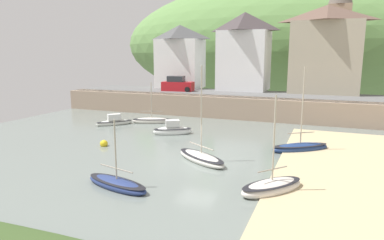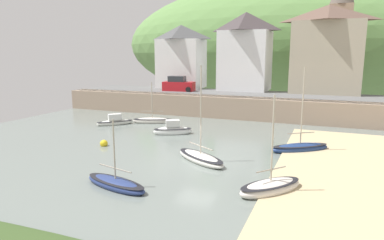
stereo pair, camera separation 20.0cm
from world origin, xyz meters
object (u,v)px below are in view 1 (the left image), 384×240
rowboat_small_beached (114,122)px  motorboat_with_cabin (272,187)px  waterfront_building_centre (244,51)px  sailboat_far_left (173,130)px  sailboat_tall_mast (152,121)px  fishing_boat_green (201,158)px  dinghy_open_wooden (300,147)px  parked_car_near_slipway (177,85)px  waterfront_building_left (180,56)px  waterfront_building_right (325,49)px  sailboat_white_hull (117,184)px  mooring_buoy (104,144)px  church_with_spire (339,25)px

rowboat_small_beached → motorboat_with_cabin: bearing=-80.8°
waterfront_building_centre → sailboat_far_left: waterfront_building_centre is taller
sailboat_tall_mast → fishing_boat_green: fishing_boat_green is taller
motorboat_with_cabin → dinghy_open_wooden: dinghy_open_wooden is taller
parked_car_near_slipway → fishing_boat_green: bearing=-68.5°
parked_car_near_slipway → sailboat_far_left: bearing=-74.2°
waterfront_building_left → sailboat_far_left: waterfront_building_left is taller
waterfront_building_right → rowboat_small_beached: size_ratio=3.12×
waterfront_building_left → sailboat_white_hull: waterfront_building_left is taller
waterfront_building_left → rowboat_small_beached: (-0.19, -16.51, -6.59)m
fishing_boat_green → parked_car_near_slipway: 23.13m
sailboat_far_left → parked_car_near_slipway: size_ratio=0.85×
waterfront_building_left → fishing_boat_green: 28.44m
waterfront_building_centre → sailboat_white_hull: 31.67m
sailboat_tall_mast → mooring_buoy: 9.67m
church_with_spire → sailboat_far_left: bearing=-121.5°
sailboat_tall_mast → sailboat_white_hull: sailboat_tall_mast is taller
waterfront_building_centre → parked_car_near_slipway: waterfront_building_centre is taller
sailboat_white_hull → parked_car_near_slipway: size_ratio=1.03×
waterfront_building_right → sailboat_white_hull: bearing=-107.4°
waterfront_building_centre → sailboat_white_hull: waterfront_building_centre is taller
rowboat_small_beached → mooring_buoy: bearing=-108.4°
waterfront_building_left → sailboat_tall_mast: (2.93, -14.27, -6.63)m
motorboat_with_cabin → sailboat_far_left: 14.60m
church_with_spire → fishing_boat_green: size_ratio=2.50×
church_with_spire → sailboat_white_hull: church_with_spire is taller
church_with_spire → dinghy_open_wooden: bearing=-95.7°
church_with_spire → dinghy_open_wooden: (-2.38, -23.64, -10.57)m
sailboat_far_left → rowboat_small_beached: (-7.31, 1.62, -0.06)m
waterfront_building_left → motorboat_with_cabin: 34.00m
sailboat_white_hull → fishing_boat_green: bearing=80.2°
waterfront_building_centre → waterfront_building_right: 10.02m
waterfront_building_left → waterfront_building_right: waterfront_building_right is taller
waterfront_building_centre → waterfront_building_right: size_ratio=0.96×
fishing_boat_green → waterfront_building_left: bearing=149.5°
waterfront_building_right → sailboat_tall_mast: waterfront_building_right is taller
waterfront_building_centre → fishing_boat_green: waterfront_building_centre is taller
waterfront_building_left → waterfront_building_centre: waterfront_building_centre is taller
waterfront_building_right → parked_car_near_slipway: bearing=-165.8°
waterfront_building_centre → parked_car_near_slipway: size_ratio=2.38×
waterfront_building_left → sailboat_far_left: bearing=-68.6°
rowboat_small_beached → parked_car_near_slipway: size_ratio=0.79×
church_with_spire → sailboat_far_left: (-13.54, -22.14, -10.48)m
waterfront_building_left → sailboat_white_hull: bearing=-72.6°
sailboat_white_hull → fishing_boat_green: (2.64, 6.04, 0.03)m
rowboat_small_beached → waterfront_building_left: bearing=42.3°
waterfront_building_left → waterfront_building_right: 19.33m
sailboat_far_left → fishing_boat_green: size_ratio=0.55×
fishing_boat_green → church_with_spire: bearing=106.9°
mooring_buoy → parked_car_near_slipway: bearing=96.7°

